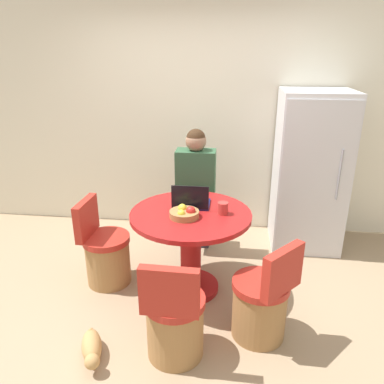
{
  "coord_description": "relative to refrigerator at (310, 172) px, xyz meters",
  "views": [
    {
      "loc": [
        0.42,
        -2.63,
        2.09
      ],
      "look_at": [
        0.08,
        0.38,
        0.92
      ],
      "focal_mm": 35.0,
      "sensor_mm": 36.0,
      "label": 1
    }
  ],
  "objects": [
    {
      "name": "chair_near_right_corner",
      "position": [
        -0.56,
        -1.56,
        -0.57
      ],
      "size": [
        0.5,
        0.5,
        0.82
      ],
      "rotation": [
        0.0,
        0.0,
        -2.3
      ],
      "color": "#9E7042",
      "rests_on": "ground_plane"
    },
    {
      "name": "cat",
      "position": [
        -1.77,
        -1.93,
        -0.77
      ],
      "size": [
        0.25,
        0.42,
        0.16
      ],
      "rotation": [
        0.0,
        0.0,
        5.11
      ],
      "color": "tan",
      "rests_on": "ground_plane"
    },
    {
      "name": "refrigerator",
      "position": [
        0.0,
        0.0,
        0.0
      ],
      "size": [
        0.72,
        0.69,
        1.7
      ],
      "color": "silver",
      "rests_on": "ground_plane"
    },
    {
      "name": "coffee_cup",
      "position": [
        -0.89,
        -1.03,
        -0.03
      ],
      "size": [
        0.09,
        0.09,
        0.1
      ],
      "color": "#B2332D",
      "rests_on": "dining_table"
    },
    {
      "name": "chair_near_camera",
      "position": [
        -1.18,
        -1.83,
        -0.57
      ],
      "size": [
        0.43,
        0.43,
        0.82
      ],
      "rotation": [
        0.0,
        0.0,
        3.12
      ],
      "color": "#9E7042",
      "rests_on": "ground_plane"
    },
    {
      "name": "wall_back",
      "position": [
        -1.24,
        0.39,
        0.45
      ],
      "size": [
        7.0,
        0.06,
        2.6
      ],
      "color": "silver",
      "rests_on": "ground_plane"
    },
    {
      "name": "ground_plane",
      "position": [
        -1.24,
        -1.31,
        -0.85
      ],
      "size": [
        12.0,
        12.0,
        0.0
      ],
      "primitive_type": "plane",
      "color": "#9E8466"
    },
    {
      "name": "fruit_bowl",
      "position": [
        -1.2,
        -1.13,
        -0.04
      ],
      "size": [
        0.25,
        0.25,
        0.1
      ],
      "color": "olive",
      "rests_on": "dining_table"
    },
    {
      "name": "dining_table",
      "position": [
        -1.16,
        -1.03,
        -0.32
      ],
      "size": [
        1.05,
        1.05,
        0.77
      ],
      "color": "maroon",
      "rests_on": "ground_plane"
    },
    {
      "name": "chair_left_side",
      "position": [
        -1.97,
        -1.0,
        -0.57
      ],
      "size": [
        0.43,
        0.43,
        0.82
      ],
      "rotation": [
        0.0,
        0.0,
        1.53
      ],
      "color": "#9E7042",
      "rests_on": "ground_plane"
    },
    {
      "name": "laptop",
      "position": [
        -1.17,
        -0.9,
        -0.03
      ],
      "size": [
        0.32,
        0.26,
        0.22
      ],
      "rotation": [
        0.0,
        0.0,
        3.14
      ],
      "color": "#141947",
      "rests_on": "dining_table"
    },
    {
      "name": "person_seated",
      "position": [
        -1.19,
        -0.28,
        -0.11
      ],
      "size": [
        0.4,
        0.37,
        1.35
      ],
      "rotation": [
        0.0,
        0.0,
        3.14
      ],
      "color": "#2D2D38",
      "rests_on": "ground_plane"
    }
  ]
}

